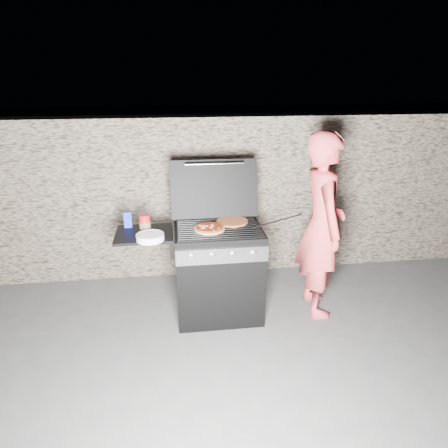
{
  "coord_description": "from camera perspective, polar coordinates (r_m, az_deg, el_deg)",
  "views": [
    {
      "loc": [
        -0.39,
        -3.35,
        2.25
      ],
      "look_at": [
        0.05,
        0.0,
        0.95
      ],
      "focal_mm": 32.0,
      "sensor_mm": 36.0,
      "label": 1
    }
  ],
  "objects": [
    {
      "name": "stone_wall",
      "position": [
        4.62,
        -2.3,
        4.05
      ],
      "size": [
        8.0,
        0.35,
        1.8
      ],
      "primitive_type": "cube",
      "color": "gray",
      "rests_on": "ground"
    },
    {
      "name": "tongs",
      "position": [
        3.71,
        7.64,
        0.51
      ],
      "size": [
        0.49,
        0.08,
        0.1
      ],
      "primitive_type": "cylinder",
      "rotation": [
        0.0,
        1.4,
        0.15
      ],
      "color": "black",
      "rests_on": "gas_grill"
    },
    {
      "name": "gas_grill",
      "position": [
        3.8,
        -4.52,
        -7.18
      ],
      "size": [
        1.34,
        0.79,
        0.91
      ],
      "primitive_type": null,
      "color": "black",
      "rests_on": "ground"
    },
    {
      "name": "ground",
      "position": [
        4.05,
        -0.72,
        -12.66
      ],
      "size": [
        50.0,
        50.0,
        0.0
      ],
      "primitive_type": "plane",
      "color": "#404040"
    },
    {
      "name": "pizza_topped",
      "position": [
        3.59,
        -2.1,
        -0.56
      ],
      "size": [
        0.3,
        0.3,
        0.03
      ],
      "primitive_type": null,
      "rotation": [
        0.0,
        0.0,
        0.08
      ],
      "color": "tan",
      "rests_on": "gas_grill"
    },
    {
      "name": "blue_carton",
      "position": [
        3.75,
        -13.59,
        0.62
      ],
      "size": [
        0.07,
        0.05,
        0.15
      ],
      "primitive_type": "cube",
      "rotation": [
        0.0,
        0.0,
        0.09
      ],
      "color": "#1727AF",
      "rests_on": "gas_grill"
    },
    {
      "name": "person",
      "position": [
        3.85,
        13.76,
        -0.28
      ],
      "size": [
        0.46,
        0.67,
        1.77
      ],
      "primitive_type": "imported",
      "rotation": [
        0.0,
        0.0,
        1.52
      ],
      "color": "#D44043",
      "rests_on": "ground"
    },
    {
      "name": "pizza_plain",
      "position": [
        3.77,
        1.17,
        0.4
      ],
      "size": [
        0.38,
        0.38,
        0.02
      ],
      "primitive_type": "cylinder",
      "rotation": [
        0.0,
        0.0,
        -0.36
      ],
      "color": "#E38850",
      "rests_on": "gas_grill"
    },
    {
      "name": "plate_stack",
      "position": [
        3.45,
        -10.5,
        -1.84
      ],
      "size": [
        0.26,
        0.26,
        0.05
      ],
      "primitive_type": "cylinder",
      "rotation": [
        0.0,
        0.0,
        -0.11
      ],
      "color": "white",
      "rests_on": "gas_grill"
    },
    {
      "name": "sauce_jar",
      "position": [
        3.64,
        -11.24,
        0.17
      ],
      "size": [
        0.13,
        0.13,
        0.15
      ],
      "primitive_type": "cylinder",
      "rotation": [
        0.0,
        0.0,
        0.4
      ],
      "color": "maroon",
      "rests_on": "gas_grill"
    }
  ]
}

